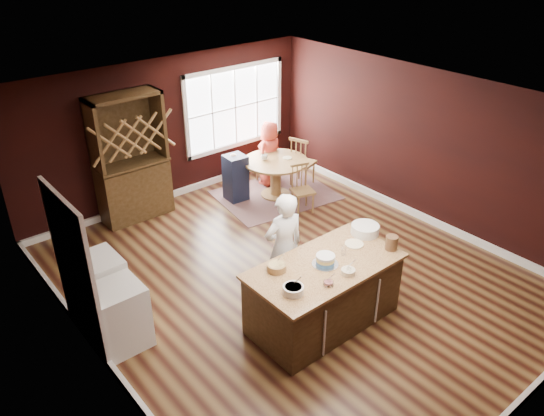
# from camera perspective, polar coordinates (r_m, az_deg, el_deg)

# --- Properties ---
(room_shell) EXTENTS (7.00, 7.00, 7.00)m
(room_shell) POSITION_cam_1_polar(r_m,az_deg,el_deg) (7.47, 2.40, 1.14)
(room_shell) COLOR brown
(room_shell) RESTS_ON ground
(window) EXTENTS (2.36, 0.10, 1.66)m
(window) POSITION_cam_1_polar(r_m,az_deg,el_deg) (10.79, -4.03, 10.76)
(window) COLOR white
(window) RESTS_ON room_shell
(doorway) EXTENTS (0.08, 1.26, 2.13)m
(doorway) POSITION_cam_1_polar(r_m,az_deg,el_deg) (6.83, -20.34, -6.91)
(doorway) COLOR white
(doorway) RESTS_ON room_shell
(kitchen_island) EXTENTS (2.04, 1.07, 0.92)m
(kitchen_island) POSITION_cam_1_polar(r_m,az_deg,el_deg) (7.12, 5.56, -9.26)
(kitchen_island) COLOR black
(kitchen_island) RESTS_ON ground
(dining_table) EXTENTS (1.24, 1.24, 0.75)m
(dining_table) POSITION_cam_1_polar(r_m,az_deg,el_deg) (10.25, 0.40, 4.05)
(dining_table) COLOR brown
(dining_table) RESTS_ON ground
(baker) EXTENTS (0.66, 0.49, 1.65)m
(baker) POSITION_cam_1_polar(r_m,az_deg,el_deg) (7.31, 1.27, -4.28)
(baker) COLOR white
(baker) RESTS_ON ground
(layer_cake) EXTENTS (0.34, 0.34, 0.14)m
(layer_cake) POSITION_cam_1_polar(r_m,az_deg,el_deg) (6.80, 5.76, -5.58)
(layer_cake) COLOR silver
(layer_cake) RESTS_ON kitchen_island
(bowl_blue) EXTENTS (0.25, 0.25, 0.10)m
(bowl_blue) POSITION_cam_1_polar(r_m,az_deg,el_deg) (6.30, 2.30, -8.77)
(bowl_blue) COLOR white
(bowl_blue) RESTS_ON kitchen_island
(bowl_yellow) EXTENTS (0.25, 0.25, 0.09)m
(bowl_yellow) POSITION_cam_1_polar(r_m,az_deg,el_deg) (6.67, 0.49, -6.37)
(bowl_yellow) COLOR #9B7D46
(bowl_yellow) RESTS_ON kitchen_island
(bowl_pink) EXTENTS (0.13, 0.13, 0.05)m
(bowl_pink) POSITION_cam_1_polar(r_m,az_deg,el_deg) (6.47, 6.09, -8.07)
(bowl_pink) COLOR silver
(bowl_pink) RESTS_ON kitchen_island
(bowl_olive) EXTENTS (0.18, 0.18, 0.07)m
(bowl_olive) POSITION_cam_1_polar(r_m,az_deg,el_deg) (6.68, 8.19, -6.79)
(bowl_olive) COLOR silver
(bowl_olive) RESTS_ON kitchen_island
(drinking_glass) EXTENTS (0.07, 0.07, 0.14)m
(drinking_glass) POSITION_cam_1_polar(r_m,az_deg,el_deg) (7.01, 7.73, -4.53)
(drinking_glass) COLOR white
(drinking_glass) RESTS_ON kitchen_island
(dinner_plate) EXTENTS (0.26, 0.26, 0.02)m
(dinner_plate) POSITION_cam_1_polar(r_m,az_deg,el_deg) (7.28, 8.83, -3.85)
(dinner_plate) COLOR beige
(dinner_plate) RESTS_ON kitchen_island
(white_tub) EXTENTS (0.39, 0.39, 0.13)m
(white_tub) POSITION_cam_1_polar(r_m,az_deg,el_deg) (7.52, 9.98, -2.28)
(white_tub) COLOR white
(white_tub) RESTS_ON kitchen_island
(stoneware_crock) EXTENTS (0.16, 0.16, 0.20)m
(stoneware_crock) POSITION_cam_1_polar(r_m,az_deg,el_deg) (7.23, 12.73, -3.67)
(stoneware_crock) COLOR brown
(stoneware_crock) RESTS_ON kitchen_island
(rug) EXTENTS (2.39, 1.97, 0.01)m
(rug) POSITION_cam_1_polar(r_m,az_deg,el_deg) (10.48, 0.39, 1.42)
(rug) COLOR brown
(rug) RESTS_ON ground
(chair_east) EXTENTS (0.54, 0.56, 1.06)m
(chair_east) POSITION_cam_1_polar(r_m,az_deg,el_deg) (10.73, 3.32, 5.14)
(chair_east) COLOR brown
(chair_east) RESTS_ON ground
(chair_south) EXTENTS (0.48, 0.47, 0.91)m
(chair_south) POSITION_cam_1_polar(r_m,az_deg,el_deg) (9.72, 3.33, 2.05)
(chair_south) COLOR #9E603F
(chair_south) RESTS_ON ground
(chair_north) EXTENTS (0.56, 0.55, 0.97)m
(chair_north) POSITION_cam_1_polar(r_m,az_deg,el_deg) (10.97, -0.62, 5.47)
(chair_north) COLOR brown
(chair_north) RESTS_ON ground
(seated_woman) EXTENTS (0.73, 0.57, 1.33)m
(seated_woman) POSITION_cam_1_polar(r_m,az_deg,el_deg) (10.70, -0.26, 5.89)
(seated_woman) COLOR #BE3A2C
(seated_woman) RESTS_ON ground
(high_chair) EXTENTS (0.41, 0.41, 0.95)m
(high_chair) POSITION_cam_1_polar(r_m,az_deg,el_deg) (10.16, -3.94, 3.36)
(high_chair) COLOR black
(high_chair) RESTS_ON ground
(toddler) EXTENTS (0.18, 0.14, 0.26)m
(toddler) POSITION_cam_1_polar(r_m,az_deg,el_deg) (9.97, -4.21, 4.98)
(toddler) COLOR #8CA5BF
(toddler) RESTS_ON high_chair
(table_plate) EXTENTS (0.18, 0.18, 0.01)m
(table_plate) POSITION_cam_1_polar(r_m,az_deg,el_deg) (10.26, 1.64, 5.41)
(table_plate) COLOR beige
(table_plate) RESTS_ON dining_table
(table_cup) EXTENTS (0.14, 0.14, 0.10)m
(table_cup) POSITION_cam_1_polar(r_m,az_deg,el_deg) (10.16, -0.83, 5.47)
(table_cup) COLOR silver
(table_cup) RESTS_ON dining_table
(hutch) EXTENTS (1.25, 0.52, 2.29)m
(hutch) POSITION_cam_1_polar(r_m,az_deg,el_deg) (9.58, -14.97, 5.19)
(hutch) COLOR #391D0E
(hutch) RESTS_ON ground
(washer) EXTENTS (0.61, 0.59, 0.88)m
(washer) POSITION_cam_1_polar(r_m,az_deg,el_deg) (7.01, -16.04, -11.13)
(washer) COLOR white
(washer) RESTS_ON ground
(dryer) EXTENTS (0.65, 0.63, 0.94)m
(dryer) POSITION_cam_1_polar(r_m,az_deg,el_deg) (7.47, -18.19, -8.37)
(dryer) COLOR silver
(dryer) RESTS_ON ground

